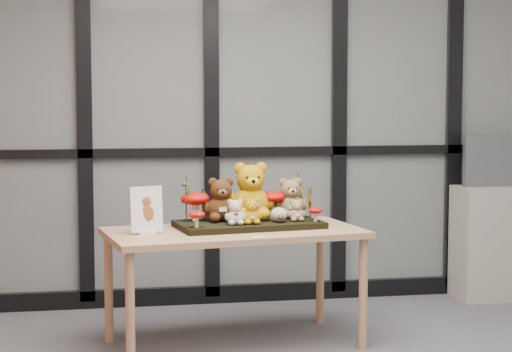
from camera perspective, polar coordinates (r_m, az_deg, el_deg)
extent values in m
plane|color=#B6B4AC|center=(6.43, 1.18, 4.68)|extent=(5.00, 0.00, 5.00)
cube|color=#2D383F|center=(6.40, 1.24, 4.67)|extent=(4.90, 0.02, 2.70)
cube|color=black|center=(6.55, 1.22, -7.13)|extent=(4.90, 0.06, 0.12)
cube|color=black|center=(6.41, 1.23, 1.54)|extent=(4.90, 0.06, 0.06)
cube|color=black|center=(6.26, -10.52, 4.57)|extent=(0.10, 0.06, 2.70)
cube|color=black|center=(6.32, -2.77, 4.66)|extent=(0.10, 0.06, 2.70)
cube|color=black|center=(6.50, 5.14, 4.66)|extent=(0.10, 0.06, 2.70)
cube|color=black|center=(6.78, 12.09, 4.59)|extent=(0.10, 0.06, 2.70)
cube|color=tan|center=(5.31, -1.36, -3.52)|extent=(1.53, 0.93, 0.04)
cylinder|color=tan|center=(4.91, -7.75, -8.30)|extent=(0.05, 0.05, 0.64)
cylinder|color=tan|center=(5.50, -9.05, -6.83)|extent=(0.05, 0.05, 0.64)
cylinder|color=tan|center=(5.33, 6.62, -7.20)|extent=(0.05, 0.05, 0.64)
cylinder|color=tan|center=(5.88, 3.97, -5.99)|extent=(0.05, 0.05, 0.64)
cube|color=black|center=(5.39, -0.44, -3.00)|extent=(0.88, 0.53, 0.04)
cube|color=silver|center=(5.19, -6.74, -3.50)|extent=(0.11, 0.09, 0.01)
cube|color=white|center=(5.17, -6.75, -2.05)|extent=(0.18, 0.08, 0.25)
ellipsoid|color=brown|center=(5.17, -6.74, -2.31)|extent=(0.08, 0.01, 0.09)
ellipsoid|color=brown|center=(5.16, -6.75, -1.58)|extent=(0.05, 0.01, 0.05)
cube|color=white|center=(5.05, 0.14, -3.75)|extent=(0.08, 0.03, 0.00)
cube|color=gray|center=(6.78, 14.65, -3.98)|extent=(0.60, 0.35, 0.80)
cube|color=#4B4D52|center=(6.73, 14.69, 0.92)|extent=(0.51, 0.05, 0.36)
cube|color=black|center=(6.71, 14.78, 0.90)|extent=(0.45, 0.00, 0.30)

